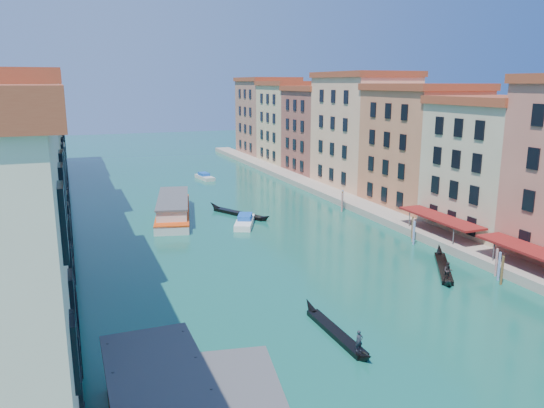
{
  "coord_description": "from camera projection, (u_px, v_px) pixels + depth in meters",
  "views": [
    {
      "loc": [
        -19.64,
        -11.96,
        19.05
      ],
      "look_at": [
        0.95,
        41.07,
        6.04
      ],
      "focal_mm": 35.0,
      "sensor_mm": 36.0,
      "label": 1
    }
  ],
  "objects": [
    {
      "name": "vaporetto_far",
      "position": [
        173.0,
        208.0,
        76.9
      ],
      "size": [
        8.62,
        20.31,
        2.95
      ],
      "rotation": [
        0.0,
        0.0,
        -0.21
      ],
      "color": "beige",
      "rests_on": "ground"
    },
    {
      "name": "left_bank_palazzos",
      "position": [
        16.0,
        156.0,
        69.48
      ],
      "size": [
        12.8,
        128.4,
        21.0
      ],
      "color": "beige",
      "rests_on": "ground"
    },
    {
      "name": "right_bank_palazzos",
      "position": [
        381.0,
        139.0,
        89.53
      ],
      "size": [
        12.8,
        128.4,
        21.0
      ],
      "color": "#A64D33",
      "rests_on": "ground"
    },
    {
      "name": "motorboat_far",
      "position": [
        205.0,
        177.0,
        107.45
      ],
      "size": [
        2.84,
        6.46,
        1.29
      ],
      "rotation": [
        0.0,
        0.0,
        0.15
      ],
      "color": "silver",
      "rests_on": "ground"
    },
    {
      "name": "gondola_fore",
      "position": [
        336.0,
        331.0,
        40.94
      ],
      "size": [
        1.09,
        10.78,
        2.15
      ],
      "rotation": [
        0.0,
        0.0,
        0.01
      ],
      "color": "black",
      "rests_on": "ground"
    },
    {
      "name": "mooring_poles_right",
      "position": [
        479.0,
        259.0,
        54.67
      ],
      "size": [
        1.44,
        54.24,
        3.2
      ],
      "color": "brown",
      "rests_on": "ground"
    },
    {
      "name": "gondola_far",
      "position": [
        238.0,
        213.0,
        78.21
      ],
      "size": [
        6.79,
        11.69,
        1.8
      ],
      "rotation": [
        0.0,
        0.0,
        0.49
      ],
      "color": "black",
      "rests_on": "ground"
    },
    {
      "name": "gondola_right",
      "position": [
        444.0,
        267.0,
        54.96
      ],
      "size": [
        7.36,
        10.49,
        2.39
      ],
      "rotation": [
        0.0,
        0.0,
        -0.58
      ],
      "color": "black",
      "rests_on": "ground"
    },
    {
      "name": "motorboat_mid",
      "position": [
        245.0,
        221.0,
        72.62
      ],
      "size": [
        4.85,
        7.22,
        1.44
      ],
      "rotation": [
        0.0,
        0.0,
        -0.43
      ],
      "color": "white",
      "rests_on": "ground"
    },
    {
      "name": "quay",
      "position": [
        337.0,
        196.0,
        88.77
      ],
      "size": [
        4.0,
        140.0,
        1.0
      ],
      "primitive_type": "cube",
      "color": "#A19281",
      "rests_on": "ground"
    }
  ]
}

